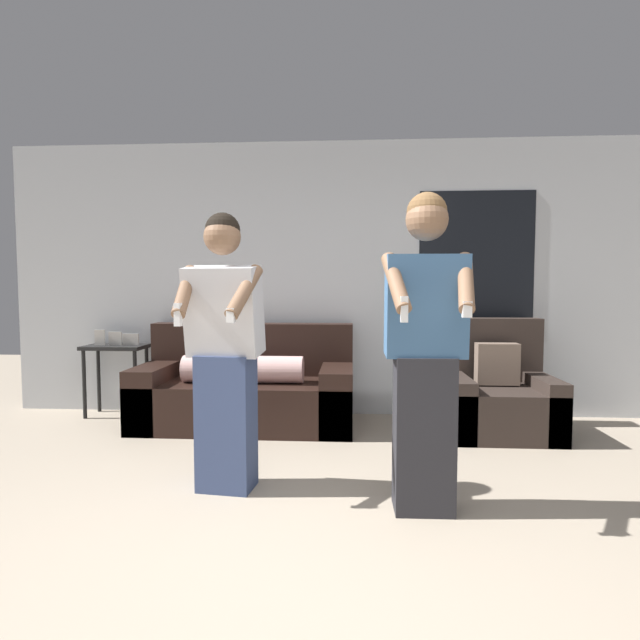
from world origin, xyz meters
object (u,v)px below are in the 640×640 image
(side_table, at_px, (116,357))
(couch, at_px, (247,390))
(armchair, at_px, (496,396))
(person_left, at_px, (225,351))
(person_right, at_px, (425,350))

(side_table, bearing_deg, couch, -9.84)
(armchair, height_order, person_left, person_left)
(person_right, bearing_deg, person_left, 169.35)
(couch, relative_size, side_table, 2.29)
(person_left, relative_size, person_right, 0.96)
(couch, xyz_separation_m, armchair, (2.24, -0.10, 0.00))
(person_left, bearing_deg, side_table, 131.62)
(person_left, bearing_deg, person_right, -10.65)
(armchair, xyz_separation_m, side_table, (-3.60, 0.34, 0.27))
(armchair, xyz_separation_m, person_right, (-0.86, -1.62, 0.60))
(armchair, bearing_deg, couch, 177.36)
(person_right, bearing_deg, couch, 128.60)
(side_table, relative_size, person_right, 0.48)
(armchair, bearing_deg, side_table, 174.62)
(couch, bearing_deg, person_right, -51.40)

